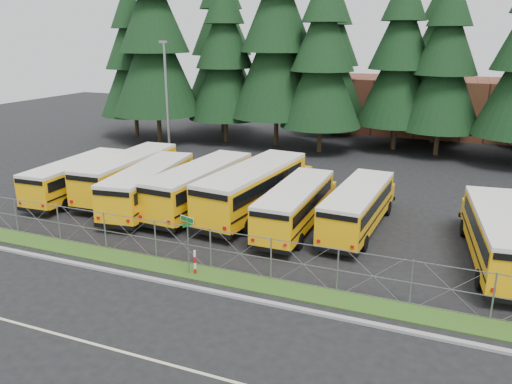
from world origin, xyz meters
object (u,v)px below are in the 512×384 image
(bus_5, at_px, (297,207))
(street_sign, at_px, (188,233))
(bus_3, at_px, (204,187))
(bus_east, at_px, (498,238))
(bus_6, at_px, (359,208))
(bus_1, at_px, (131,175))
(striped_bollard, at_px, (195,263))
(light_standard, at_px, (167,101))
(bus_0, at_px, (80,178))
(bus_2, at_px, (152,187))
(bus_4, at_px, (256,190))

(bus_5, bearing_deg, street_sign, -110.76)
(bus_3, distance_m, bus_east, 16.75)
(bus_6, xyz_separation_m, street_sign, (-6.11, -8.41, 0.75))
(bus_1, height_order, bus_5, bus_1)
(striped_bollard, bearing_deg, bus_1, 137.40)
(street_sign, relative_size, light_standard, 0.28)
(bus_5, height_order, bus_6, same)
(bus_3, relative_size, bus_east, 1.07)
(bus_6, relative_size, bus_east, 0.95)
(bus_1, distance_m, street_sign, 13.20)
(bus_6, relative_size, striped_bollard, 8.16)
(bus_3, relative_size, street_sign, 3.89)
(bus_0, distance_m, striped_bollard, 14.83)
(bus_3, bearing_deg, bus_5, -4.48)
(light_standard, bearing_deg, street_sign, -56.27)
(bus_3, height_order, bus_east, bus_3)
(street_sign, bearing_deg, bus_1, 136.40)
(light_standard, bearing_deg, bus_5, -33.96)
(bus_1, distance_m, bus_3, 6.00)
(bus_0, relative_size, light_standard, 0.97)
(bus_5, bearing_deg, bus_1, 172.27)
(bus_1, relative_size, light_standard, 1.07)
(bus_2, relative_size, bus_3, 0.96)
(bus_3, relative_size, bus_4, 0.95)
(bus_0, height_order, street_sign, street_sign)
(bus_0, distance_m, light_standard, 10.34)
(bus_5, bearing_deg, striped_bollard, -108.97)
(bus_5, xyz_separation_m, bus_6, (3.29, 1.04, 0.00))
(street_sign, bearing_deg, bus_6, 54.02)
(bus_6, bearing_deg, bus_1, -179.10)
(bus_2, relative_size, light_standard, 1.03)
(bus_2, bearing_deg, bus_east, -9.97)
(light_standard, bearing_deg, striped_bollard, -55.53)
(bus_5, xyz_separation_m, light_standard, (-14.08, 9.48, 4.22))
(light_standard, bearing_deg, bus_3, -48.08)
(bus_2, distance_m, striped_bollard, 10.14)
(bus_0, bearing_deg, bus_3, 3.06)
(bus_4, relative_size, striped_bollard, 9.64)
(bus_4, distance_m, striped_bollard, 8.83)
(bus_3, bearing_deg, street_sign, -62.63)
(bus_0, bearing_deg, bus_4, 3.85)
(bus_5, bearing_deg, light_standard, 146.21)
(bus_5, relative_size, bus_east, 0.95)
(bus_0, bearing_deg, street_sign, -33.18)
(light_standard, bearing_deg, bus_4, -36.12)
(bus_1, xyz_separation_m, light_standard, (-1.71, 7.77, 4.08))
(bus_2, height_order, bus_east, bus_2)
(bus_5, relative_size, street_sign, 3.48)
(bus_3, bearing_deg, bus_1, 176.72)
(bus_3, relative_size, bus_5, 1.12)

